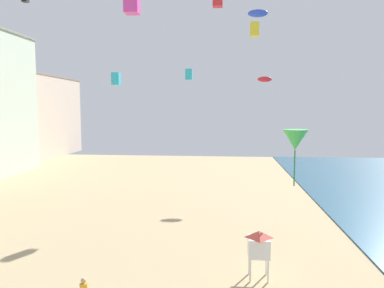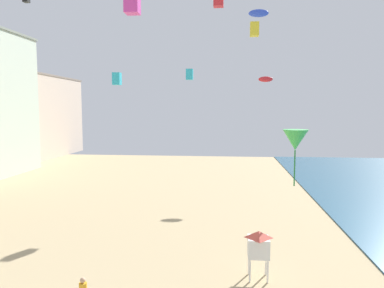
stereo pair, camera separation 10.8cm
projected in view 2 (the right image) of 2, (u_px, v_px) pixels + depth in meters
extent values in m
cube|color=#C6B29E|center=(31.00, 117.00, 66.76)|extent=(10.93, 21.20, 14.68)
cube|color=slate|center=(29.00, 77.00, 66.04)|extent=(11.15, 21.62, 0.30)
sphere|color=tan|center=(83.00, 280.00, 15.37)|extent=(0.24, 0.24, 0.24)
cylinder|color=white|center=(250.00, 271.00, 18.32)|extent=(0.10, 0.10, 1.20)
cylinder|color=white|center=(268.00, 272.00, 18.23)|extent=(0.10, 0.10, 1.20)
cylinder|color=white|center=(249.00, 263.00, 19.22)|extent=(0.10, 0.10, 1.20)
cylinder|color=white|center=(266.00, 264.00, 19.12)|extent=(0.10, 0.10, 1.20)
cube|color=white|center=(258.00, 247.00, 18.62)|extent=(1.10, 1.10, 1.00)
pyramid|color=#D14C3D|center=(259.00, 234.00, 18.55)|extent=(1.10, 1.10, 0.35)
cube|color=#DB3D9E|center=(132.00, 2.00, 23.81)|extent=(0.95, 0.95, 1.49)
ellipsoid|color=blue|center=(259.00, 13.00, 35.73)|extent=(1.99, 0.55, 0.77)
cube|color=#2DB7CC|center=(190.00, 74.00, 35.57)|extent=(0.67, 0.67, 1.06)
cube|color=yellow|center=(254.00, 29.00, 21.07)|extent=(0.51, 0.51, 0.80)
cone|color=green|center=(295.00, 140.00, 22.10)|extent=(1.55, 1.55, 1.27)
cylinder|color=#277C35|center=(295.00, 168.00, 22.27)|extent=(0.08, 0.08, 2.26)
ellipsoid|color=red|center=(266.00, 79.00, 42.46)|extent=(1.69, 0.47, 0.66)
cube|color=#2DB7CC|center=(117.00, 79.00, 40.06)|extent=(0.86, 0.86, 1.36)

